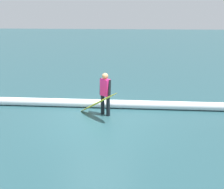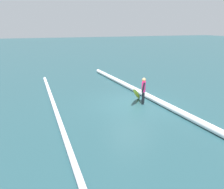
# 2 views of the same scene
# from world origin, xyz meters

# --- Properties ---
(ground_plane) EXTENTS (165.21, 165.21, 0.00)m
(ground_plane) POSITION_xyz_m (0.00, 0.00, 0.00)
(ground_plane) COLOR #23474E
(surfer) EXTENTS (0.44, 0.45, 1.57)m
(surfer) POSITION_xyz_m (-0.20, -0.70, 0.88)
(surfer) COLOR black
(surfer) RESTS_ON ground_plane
(surfboard) EXTENTS (1.70, 1.37, 1.16)m
(surfboard) POSITION_xyz_m (0.02, -0.38, 0.56)
(surfboard) COLOR yellow
(surfboard) RESTS_ON ground_plane
(wave_crest_foreground) EXTENTS (22.42, 1.45, 0.33)m
(wave_crest_foreground) POSITION_xyz_m (-1.58, -1.56, 0.16)
(wave_crest_foreground) COLOR white
(wave_crest_foreground) RESTS_ON ground_plane
(wave_crest_midground) EXTENTS (18.56, 0.49, 0.22)m
(wave_crest_midground) POSITION_xyz_m (-0.91, 4.38, 0.11)
(wave_crest_midground) COLOR white
(wave_crest_midground) RESTS_ON ground_plane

